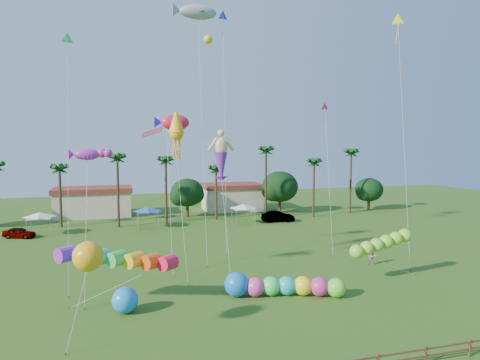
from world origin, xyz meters
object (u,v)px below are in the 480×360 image
object	(u,v)px
blue_ball	(125,300)
caterpillar_inflatable	(280,286)
car_b	(278,216)
spectator_b	(372,256)
car_a	(19,233)

from	to	relation	value
blue_ball	caterpillar_inflatable	bearing A→B (deg)	0.41
car_b	spectator_b	size ratio (longest dim) A/B	2.82
car_a	blue_ball	world-z (taller)	blue_ball
spectator_b	blue_ball	size ratio (longest dim) A/B	0.95
caterpillar_inflatable	blue_ball	size ratio (longest dim) A/B	5.08
car_b	car_a	bearing A→B (deg)	101.61
car_b	caterpillar_inflatable	xyz separation A→B (m)	(-11.56, -30.36, -0.00)
car_a	caterpillar_inflatable	size ratio (longest dim) A/B	0.42
spectator_b	blue_ball	xyz separation A→B (m)	(-23.93, -5.74, 0.04)
car_b	blue_ball	distance (m)	38.44
car_a	spectator_b	bearing A→B (deg)	-100.36
car_a	spectator_b	xyz separation A→B (m)	(36.54, -23.27, 0.21)
car_b	spectator_b	bearing A→B (deg)	-169.58
car_a	spectator_b	world-z (taller)	spectator_b
car_a	caterpillar_inflatable	xyz separation A→B (m)	(24.52, -28.93, 0.14)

